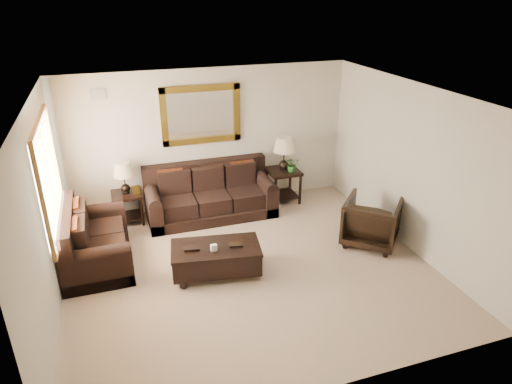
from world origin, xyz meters
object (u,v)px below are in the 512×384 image
object	(u,v)px
sofa	(210,197)
end_table_left	(125,184)
armchair	(372,219)
end_table_right	(284,160)
coffee_table	(216,256)
loveseat	(92,244)

from	to	relation	value
sofa	end_table_left	world-z (taller)	end_table_left
end_table_left	armchair	distance (m)	4.40
end_table_right	coffee_table	bearing A→B (deg)	-132.65
end_table_right	coffee_table	distance (m)	2.90
coffee_table	armchair	world-z (taller)	armchair
loveseat	coffee_table	xyz separation A→B (m)	(1.78, -0.87, -0.07)
sofa	coffee_table	xyz separation A→B (m)	(-0.37, -1.96, -0.07)
end_table_right	coffee_table	xyz separation A→B (m)	(-1.92, -2.08, -0.60)
armchair	loveseat	bearing A→B (deg)	32.22
coffee_table	sofa	bearing A→B (deg)	88.48
loveseat	end_table_left	bearing A→B (deg)	-26.83
end_table_left	armchair	world-z (taller)	end_table_left
loveseat	end_table_left	xyz separation A→B (m)	(0.63, 1.25, 0.42)
end_table_left	coffee_table	size ratio (longest dim) A/B	0.83
loveseat	end_table_left	size ratio (longest dim) A/B	1.43
loveseat	end_table_right	distance (m)	3.93
sofa	loveseat	distance (m)	2.41
loveseat	sofa	bearing A→B (deg)	-62.97
end_table_left	coffee_table	world-z (taller)	end_table_left
end_table_right	armchair	size ratio (longest dim) A/B	1.52
coffee_table	end_table_left	bearing A→B (deg)	127.41
sofa	end_table_right	bearing A→B (deg)	4.48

